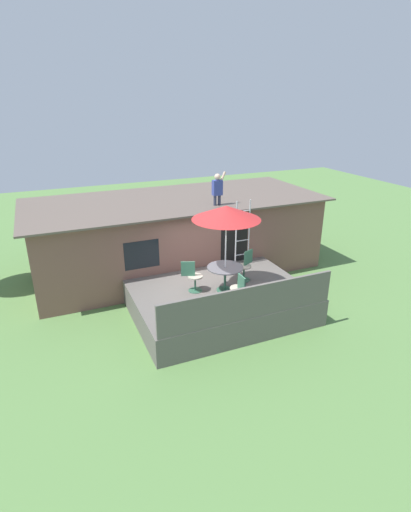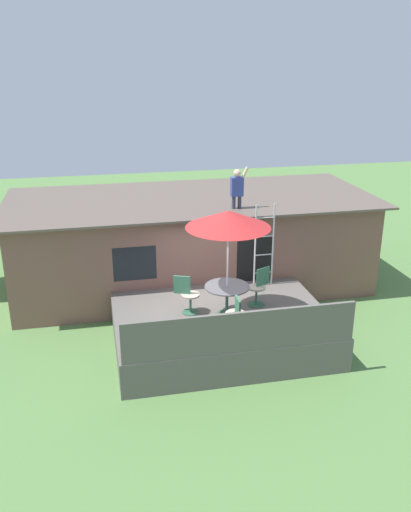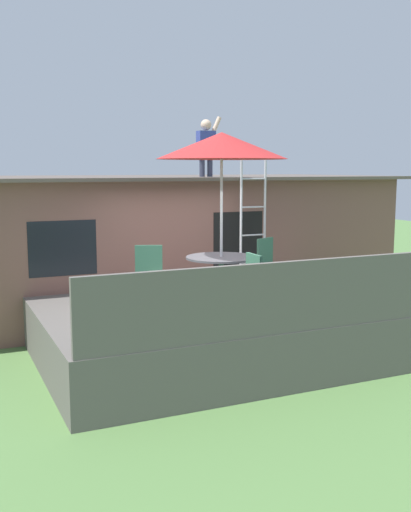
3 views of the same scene
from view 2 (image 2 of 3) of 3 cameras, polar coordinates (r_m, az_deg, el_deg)
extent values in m
plane|color=#567F42|center=(13.32, 1.48, -8.91)|extent=(40.00, 40.00, 0.00)
cube|color=brown|center=(16.00, -1.47, 1.44)|extent=(10.00, 4.00, 2.62)
cube|color=#66564C|center=(15.61, -1.52, 6.08)|extent=(10.50, 4.50, 0.06)
cube|color=black|center=(13.84, -7.47, -0.80)|extent=(1.10, 0.03, 0.90)
cube|color=black|center=(14.58, 5.18, -1.68)|extent=(1.00, 0.03, 2.00)
cube|color=#605B56|center=(13.13, 1.49, -7.39)|extent=(4.99, 3.89, 0.80)
cube|color=#605B56|center=(11.11, 3.83, -8.00)|extent=(4.89, 0.08, 0.90)
cylinder|color=#33664C|center=(12.75, 2.24, -6.19)|extent=(0.48, 0.48, 0.03)
cylinder|color=#33664C|center=(12.60, 2.26, -4.75)|extent=(0.07, 0.07, 0.71)
cylinder|color=#4C4C51|center=(12.45, 2.29, -3.25)|extent=(1.04, 1.04, 0.03)
cylinder|color=silver|center=(12.26, 2.32, -1.24)|extent=(0.04, 0.04, 2.40)
cone|color=red|center=(11.88, 2.40, 3.91)|extent=(1.90, 1.90, 0.38)
cylinder|color=silver|center=(13.97, 5.25, 1.03)|extent=(0.04, 0.04, 2.20)
cylinder|color=silver|center=(14.11, 7.11, 1.16)|extent=(0.04, 0.04, 2.20)
cylinder|color=silver|center=(14.30, 6.07, -1.74)|extent=(0.48, 0.03, 0.03)
cylinder|color=silver|center=(14.12, 6.15, 0.14)|extent=(0.48, 0.03, 0.03)
cylinder|color=silver|center=(13.96, 6.23, 2.06)|extent=(0.48, 0.03, 0.03)
cylinder|color=silver|center=(13.81, 6.30, 4.03)|extent=(0.48, 0.03, 0.03)
cylinder|color=#33384C|center=(14.44, 2.99, 5.67)|extent=(0.10, 0.10, 0.34)
cylinder|color=#33384C|center=(14.48, 3.60, 5.70)|extent=(0.10, 0.10, 0.34)
cube|color=#384799|center=(14.35, 3.33, 7.31)|extent=(0.32, 0.20, 0.50)
sphere|color=beige|center=(14.27, 3.36, 8.72)|extent=(0.20, 0.20, 0.20)
cylinder|color=beige|center=(14.34, 4.06, 8.51)|extent=(0.26, 0.08, 0.44)
cylinder|color=#33664C|center=(12.88, -1.59, -5.92)|extent=(0.40, 0.40, 0.02)
cylinder|color=#33664C|center=(12.78, -1.60, -5.04)|extent=(0.06, 0.06, 0.44)
cylinder|color=#A59E8C|center=(12.68, -1.61, -4.10)|extent=(0.44, 0.44, 0.04)
cube|color=#33664C|center=(12.62, -2.51, -3.05)|extent=(0.39, 0.18, 0.44)
cylinder|color=#33664C|center=(13.31, 5.33, -5.09)|extent=(0.40, 0.40, 0.02)
cylinder|color=#33664C|center=(13.21, 5.36, -4.23)|extent=(0.06, 0.06, 0.44)
cylinder|color=#A59E8C|center=(13.12, 5.40, -3.32)|extent=(0.44, 0.44, 0.04)
cube|color=#33664C|center=(13.15, 6.07, -2.14)|extent=(0.38, 0.21, 0.44)
cylinder|color=#33664C|center=(12.02, 3.12, -8.00)|extent=(0.40, 0.40, 0.02)
cylinder|color=#33664C|center=(11.92, 3.14, -7.08)|extent=(0.06, 0.06, 0.44)
cylinder|color=#A59E8C|center=(11.81, 3.17, -6.09)|extent=(0.44, 0.44, 0.04)
cube|color=#33664C|center=(11.53, 3.42, -5.46)|extent=(0.05, 0.40, 0.44)
camera|label=1|loc=(2.52, -54.67, 0.27)|focal=27.70mm
camera|label=3|loc=(4.99, -21.36, -29.81)|focal=42.13mm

